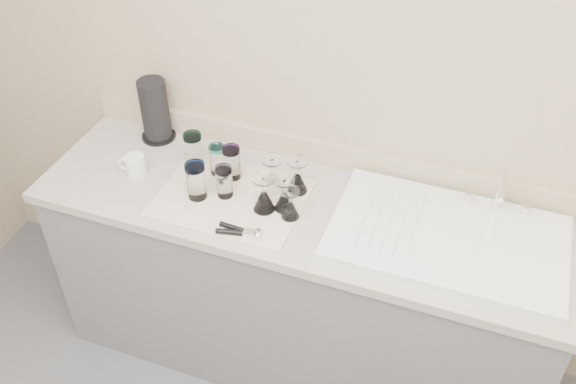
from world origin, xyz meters
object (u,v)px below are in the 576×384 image
at_px(goblet_back_left, 272,179).
at_px(paper_towel_roll, 155,111).
at_px(tumbler_lavender, 224,182).
at_px(tumbler_teal, 194,149).
at_px(tumbler_cyan, 217,159).
at_px(white_mug, 135,165).
at_px(goblet_front_right, 290,208).
at_px(goblet_back_right, 297,180).
at_px(sink_unit, 448,237).
at_px(goblet_front_left, 264,198).
at_px(tumbler_purple, 232,162).
at_px(tumbler_blue, 196,181).
at_px(can_opener, 239,231).
at_px(goblet_extra, 284,199).

height_order(goblet_back_left, paper_towel_roll, paper_towel_roll).
bearing_deg(paper_towel_roll, tumbler_lavender, -30.89).
bearing_deg(tumbler_teal, tumbler_cyan, -8.12).
bearing_deg(white_mug, goblet_front_right, -2.86).
xyz_separation_m(tumbler_lavender, goblet_back_right, (0.25, 0.12, -0.02)).
distance_m(sink_unit, goblet_back_right, 0.60).
xyz_separation_m(tumbler_lavender, goblet_front_left, (0.17, -0.02, -0.02)).
bearing_deg(tumbler_purple, white_mug, -164.39).
relative_size(goblet_front_right, paper_towel_roll, 0.45).
height_order(tumbler_blue, can_opener, tumbler_blue).
xyz_separation_m(goblet_back_left, paper_towel_roll, (-0.59, 0.16, 0.08)).
relative_size(goblet_back_left, can_opener, 0.91).
distance_m(tumbler_lavender, goblet_back_right, 0.28).
relative_size(sink_unit, paper_towel_roll, 3.00).
bearing_deg(tumbler_teal, goblet_back_left, -6.08).
xyz_separation_m(tumbler_cyan, can_opener, (0.22, -0.29, -0.05)).
relative_size(tumbler_blue, white_mug, 1.28).
relative_size(goblet_front_left, paper_towel_roll, 0.54).
height_order(goblet_back_left, goblet_extra, goblet_back_left).
bearing_deg(can_opener, tumbler_blue, 150.08).
bearing_deg(paper_towel_roll, sink_unit, -9.32).
distance_m(tumbler_blue, can_opener, 0.27).
xyz_separation_m(tumbler_blue, goblet_front_right, (0.37, 0.02, -0.04)).
bearing_deg(tumbler_blue, tumbler_cyan, 85.95).
distance_m(tumbler_blue, goblet_extra, 0.34).
distance_m(goblet_back_left, can_opener, 0.28).
bearing_deg(white_mug, goblet_extra, 0.13).
bearing_deg(goblet_front_right, tumbler_cyan, 158.11).
bearing_deg(tumbler_purple, tumbler_cyan, 175.21).
bearing_deg(can_opener, sink_unit, 17.83).
xyz_separation_m(tumbler_blue, goblet_extra, (0.33, 0.05, -0.03)).
xyz_separation_m(tumbler_cyan, goblet_extra, (0.32, -0.11, -0.02)).
xyz_separation_m(tumbler_cyan, goblet_back_left, (0.24, -0.02, -0.02)).
relative_size(goblet_back_right, goblet_front_left, 0.97).
distance_m(tumbler_teal, tumbler_purple, 0.18).
bearing_deg(goblet_extra, goblet_back_right, 85.22).
xyz_separation_m(tumbler_teal, tumbler_blue, (0.10, -0.18, 0.00)).
relative_size(tumbler_cyan, goblet_front_right, 1.04).
bearing_deg(can_opener, goblet_front_right, 46.80).
bearing_deg(tumbler_blue, goblet_back_right, 25.74).
relative_size(white_mug, paper_towel_roll, 0.43).
bearing_deg(tumbler_lavender, goblet_front_right, -5.72).
bearing_deg(goblet_front_left, tumbler_blue, -175.21).
bearing_deg(tumbler_teal, paper_towel_roll, 152.04).
xyz_separation_m(tumbler_lavender, goblet_back_left, (0.16, 0.10, -0.02)).
relative_size(goblet_front_left, goblet_extra, 1.09).
bearing_deg(white_mug, tumbler_teal, 32.24).
distance_m(goblet_front_right, paper_towel_roll, 0.77).
relative_size(tumbler_lavender, can_opener, 0.80).
xyz_separation_m(tumbler_lavender, paper_towel_roll, (-0.43, 0.26, 0.06)).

